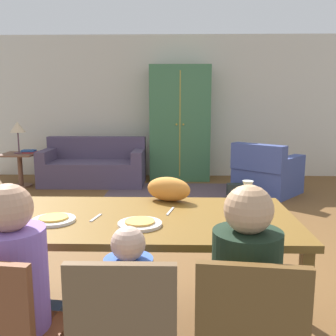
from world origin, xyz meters
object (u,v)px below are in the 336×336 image
(handbag, at_px, (238,192))
(armoire, at_px, (180,124))
(plate_near_child, at_px, (140,224))
(couch, at_px, (94,167))
(wine_glass, at_px, (248,189))
(cat, at_px, (169,189))
(book_lower, at_px, (30,152))
(side_table, at_px, (20,165))
(plate_near_man, at_px, (54,220))
(person_man, at_px, (20,310))
(person_woman, at_px, (244,313))
(table_lamp, at_px, (18,128))
(person_child, at_px, (131,328))
(book_upper, at_px, (29,151))
(dining_table, at_px, (143,227))
(armchair, at_px, (266,174))

(handbag, bearing_deg, armoire, 117.50)
(plate_near_child, relative_size, armoire, 0.12)
(couch, bearing_deg, wine_glass, -65.37)
(cat, height_order, book_lower, cat)
(armoire, xyz_separation_m, side_table, (-2.75, -0.73, -0.67))
(plate_near_child, xyz_separation_m, book_lower, (-2.32, 4.36, -0.18))
(plate_near_man, distance_m, person_man, 0.59)
(book_lower, bearing_deg, handbag, -15.27)
(plate_near_man, xyz_separation_m, cat, (0.66, 0.49, 0.08))
(person_woman, relative_size, cat, 3.47)
(table_lamp, bearing_deg, person_woman, -57.94)
(person_child, bearing_deg, book_upper, 115.82)
(plate_near_man, bearing_deg, book_lower, 112.82)
(plate_near_man, distance_m, plate_near_child, 0.51)
(dining_table, distance_m, book_upper, 4.79)
(armchair, bearing_deg, plate_near_man, -119.12)
(armchair, bearing_deg, person_child, -110.39)
(book_upper, relative_size, handbag, 0.69)
(dining_table, distance_m, book_lower, 4.78)
(person_man, bearing_deg, dining_table, 52.27)
(dining_table, bearing_deg, person_child, -90.01)
(dining_table, xyz_separation_m, book_lower, (-2.32, 4.18, -0.10))
(table_lamp, relative_size, handbag, 1.69)
(cat, height_order, handbag, cat)
(cat, distance_m, armchair, 3.69)
(wine_glass, relative_size, couch, 0.10)
(armchair, height_order, book_lower, armchair)
(plate_near_man, height_order, armoire, armoire)
(person_man, xyz_separation_m, book_upper, (-1.83, 4.83, 0.11))
(couch, relative_size, armoire, 0.85)
(armoire, bearing_deg, book_lower, -164.85)
(dining_table, relative_size, armoire, 0.88)
(armoire, distance_m, book_upper, 2.72)
(person_child, relative_size, cat, 2.89)
(person_woman, bearing_deg, plate_near_child, 137.34)
(person_man, xyz_separation_m, table_lamp, (-1.99, 4.80, 0.50))
(side_table, xyz_separation_m, book_upper, (0.15, 0.03, 0.24))
(plate_near_child, xyz_separation_m, book_upper, (-2.34, 4.36, -0.15))
(armoire, bearing_deg, person_man, -97.84)
(person_man, relative_size, side_table, 1.91)
(person_child, relative_size, armchair, 0.77)
(plate_near_child, height_order, armchair, armchair)
(person_child, relative_size, book_lower, 4.20)
(person_man, relative_size, book_lower, 5.04)
(plate_near_child, height_order, wine_glass, wine_glass)
(person_child, distance_m, side_table, 5.41)
(plate_near_man, height_order, plate_near_child, same)
(person_child, bearing_deg, wine_glass, 51.48)
(table_lamp, bearing_deg, person_child, -62.58)
(person_man, xyz_separation_m, cat, (0.66, 1.02, 0.33))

